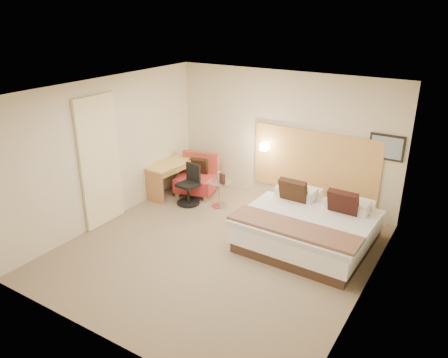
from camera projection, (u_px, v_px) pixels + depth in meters
The scene contains 19 objects.
floor at pixel (217, 251), 7.39m from camera, with size 4.80×5.00×0.02m, color #7D6B54.
ceiling at pixel (216, 90), 6.38m from camera, with size 4.80×5.00×0.02m, color white.
wall_back at pixel (284, 138), 8.87m from camera, with size 4.80×0.02×2.70m, color beige.
wall_front at pixel (97, 246), 4.91m from camera, with size 4.80×0.02×2.70m, color beige.
wall_left at pixel (107, 151), 8.07m from camera, with size 0.02×5.00×2.70m, color beige.
wall_right at pixel (372, 212), 5.71m from camera, with size 0.02×5.00×2.70m, color beige.
headboard_panel at pixel (314, 163), 8.64m from camera, with size 2.60×0.04×1.30m, color tan.
art_frame at pixel (387, 147), 7.80m from camera, with size 0.62×0.03×0.47m, color black.
art_canvas at pixel (386, 147), 7.78m from camera, with size 0.54×0.01×0.39m, color gray.
lamp_arm at pixel (266, 146), 9.04m from camera, with size 0.02×0.02×0.12m, color silver.
lamp_shade at pixel (264, 146), 8.99m from camera, with size 0.15×0.15×0.15m, color #FFEDC6.
curtain at pixel (100, 162), 7.89m from camera, with size 0.06×0.90×2.42m, color beige.
bottle_a at pixel (219, 176), 8.80m from camera, with size 0.06×0.06×0.20m, color #85B8CD.
menu_folder at pixel (222, 179), 8.65m from camera, with size 0.13×0.05×0.22m, color #3D1D19.
bed at pixel (309, 226), 7.49m from camera, with size 2.14×2.08×1.02m.
lounge_chair at pixel (197, 178), 9.54m from camera, with size 0.97×0.89×0.86m.
side_table at pixel (220, 193), 8.87m from camera, with size 0.63×0.63×0.55m.
desk at pixel (172, 169), 9.38m from camera, with size 0.59×1.19×0.72m.
desk_chair at pixel (189, 188), 9.02m from camera, with size 0.53×0.53×0.84m.
Camera 1 is at (3.47, -5.38, 3.88)m, focal length 35.00 mm.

